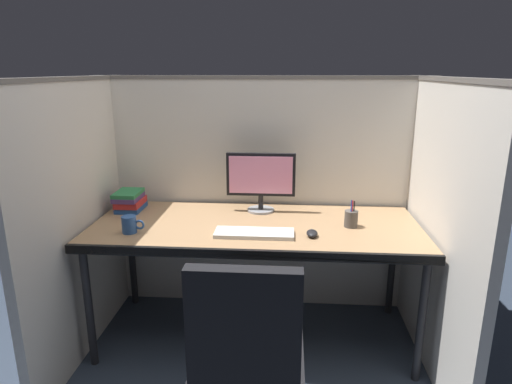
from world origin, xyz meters
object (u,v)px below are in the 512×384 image
object	(u,v)px
monitor_center	(261,178)
computer_mouse	(312,233)
desk	(255,233)
book_stack	(130,201)
keyboard_main	(254,233)
pen_cup	(351,219)
coffee_mug	(130,224)

from	to	relation	value
monitor_center	computer_mouse	size ratio (longest dim) A/B	4.48
desk	book_stack	world-z (taller)	book_stack
keyboard_main	desk	bearing A→B (deg)	92.72
computer_mouse	pen_cup	distance (m)	0.29
computer_mouse	pen_cup	world-z (taller)	pen_cup
pen_cup	book_stack	world-z (taller)	pen_cup
monitor_center	coffee_mug	world-z (taller)	monitor_center
coffee_mug	computer_mouse	bearing A→B (deg)	1.05
pen_cup	monitor_center	bearing A→B (deg)	154.94
book_stack	computer_mouse	bearing A→B (deg)	-18.30
coffee_mug	pen_cup	bearing A→B (deg)	8.73
monitor_center	book_stack	size ratio (longest dim) A/B	1.92
book_stack	monitor_center	bearing A→B (deg)	2.90
keyboard_main	book_stack	bearing A→B (deg)	155.20
keyboard_main	computer_mouse	xyz separation A→B (m)	(0.31, 0.01, 0.01)
pen_cup	computer_mouse	bearing A→B (deg)	-143.32
desk	computer_mouse	xyz separation A→B (m)	(0.32, -0.16, 0.07)
monitor_center	pen_cup	bearing A→B (deg)	-25.06
monitor_center	keyboard_main	bearing A→B (deg)	-91.01
book_stack	keyboard_main	bearing A→B (deg)	-24.80
desk	keyboard_main	bearing A→B (deg)	-87.28
coffee_mug	desk	bearing A→B (deg)	14.81
coffee_mug	monitor_center	bearing A→B (deg)	32.25
desk	pen_cup	world-z (taller)	pen_cup
keyboard_main	coffee_mug	world-z (taller)	coffee_mug
keyboard_main	pen_cup	distance (m)	0.57
computer_mouse	book_stack	size ratio (longest dim) A/B	0.43
monitor_center	book_stack	xyz separation A→B (m)	(-0.84, -0.04, -0.15)
keyboard_main	book_stack	size ratio (longest dim) A/B	1.92
desk	pen_cup	bearing A→B (deg)	0.94
desk	monitor_center	bearing A→B (deg)	86.58
desk	computer_mouse	bearing A→B (deg)	-26.72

